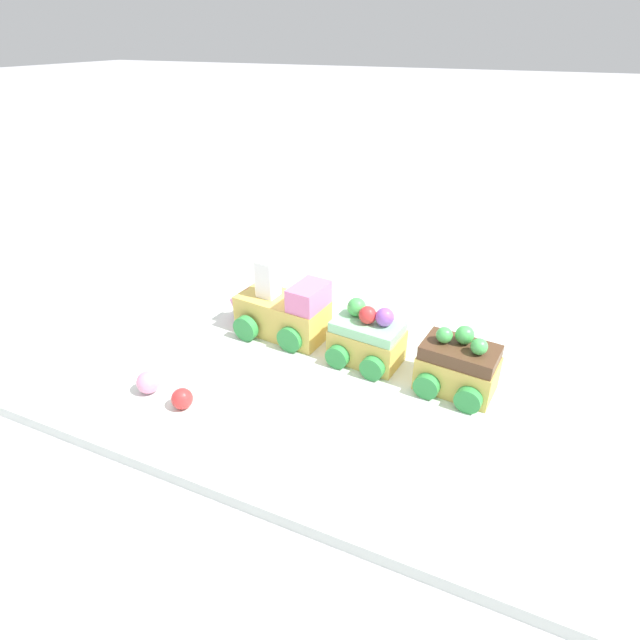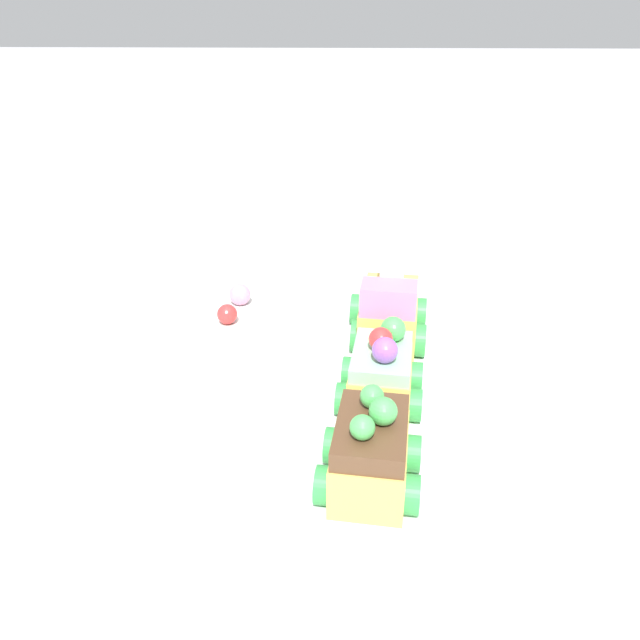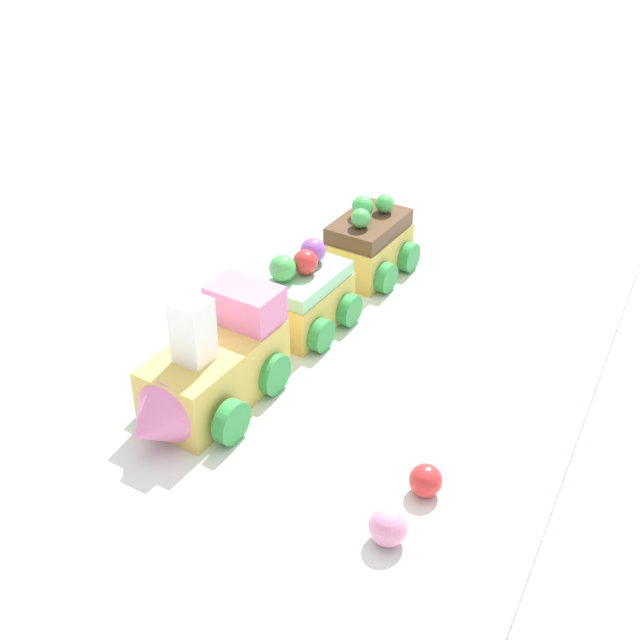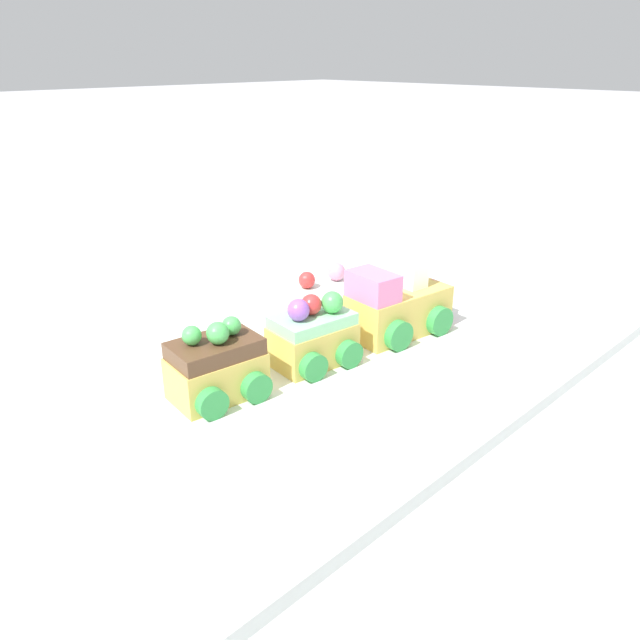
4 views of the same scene
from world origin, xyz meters
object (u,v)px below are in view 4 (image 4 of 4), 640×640
at_px(cake_train_locomotive, 404,305).
at_px(cake_car_chocolate, 216,368).
at_px(gumball_red, 307,280).
at_px(gumball_pink, 336,272).
at_px(cake_car_mint, 313,337).

bearing_deg(cake_train_locomotive, cake_car_chocolate, -179.99).
distance_m(cake_train_locomotive, gumball_red, 0.16).
bearing_deg(cake_train_locomotive, gumball_red, 90.72).
distance_m(cake_train_locomotive, cake_car_chocolate, 0.21).
bearing_deg(cake_train_locomotive, gumball_pink, 74.80).
relative_size(cake_train_locomotive, cake_car_mint, 1.73).
height_order(cake_train_locomotive, gumball_pink, cake_train_locomotive).
distance_m(cake_train_locomotive, cake_car_mint, 0.11).
bearing_deg(gumball_red, cake_train_locomotive, -95.96).
height_order(cake_car_chocolate, gumball_pink, cake_car_chocolate).
bearing_deg(cake_car_chocolate, gumball_red, 37.02).
bearing_deg(gumball_pink, cake_car_mint, -141.58).
relative_size(cake_train_locomotive, gumball_pink, 5.98).
bearing_deg(gumball_red, gumball_pink, -7.32).
relative_size(cake_train_locomotive, cake_car_chocolate, 1.73).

